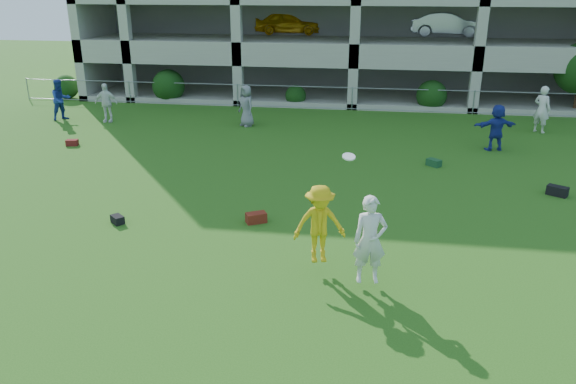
% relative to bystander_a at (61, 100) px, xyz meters
% --- Properties ---
extents(ground, '(100.00, 100.00, 0.00)m').
position_rel_bystander_a_xyz_m(ground, '(13.57, -14.78, -0.96)').
color(ground, '#235114').
rests_on(ground, ground).
extents(bystander_a, '(1.14, 1.19, 1.93)m').
position_rel_bystander_a_xyz_m(bystander_a, '(0.00, 0.00, 0.00)').
color(bystander_a, navy).
rests_on(bystander_a, ground).
extents(bystander_b, '(1.09, 0.52, 1.81)m').
position_rel_bystander_a_xyz_m(bystander_b, '(2.32, -0.09, -0.06)').
color(bystander_b, white).
rests_on(bystander_b, ground).
extents(bystander_c, '(1.07, 1.05, 1.86)m').
position_rel_bystander_a_xyz_m(bystander_c, '(8.97, 0.13, -0.03)').
color(bystander_c, gray).
rests_on(bystander_c, ground).
extents(bystander_d, '(1.76, 0.97, 1.81)m').
position_rel_bystander_a_xyz_m(bystander_d, '(19.43, -2.22, -0.06)').
color(bystander_d, '#213197').
rests_on(bystander_d, ground).
extents(bystander_e, '(0.87, 0.86, 2.03)m').
position_rel_bystander_a_xyz_m(bystander_e, '(21.90, 1.00, 0.05)').
color(bystander_e, silver).
rests_on(bystander_e, ground).
extents(bag_red_a, '(0.63, 0.53, 0.28)m').
position_rel_bystander_a_xyz_m(bag_red_a, '(11.66, -10.58, -0.82)').
color(bag_red_a, '#5D190F').
rests_on(bag_red_a, ground).
extents(bag_black_b, '(0.47, 0.45, 0.22)m').
position_rel_bystander_a_xyz_m(bag_black_b, '(7.91, -11.22, -0.85)').
color(bag_black_b, black).
rests_on(bag_black_b, ground).
extents(bag_black_e, '(0.67, 0.57, 0.30)m').
position_rel_bystander_a_xyz_m(bag_black_e, '(20.44, -7.12, -0.81)').
color(bag_black_e, black).
rests_on(bag_black_e, ground).
extents(bag_red_f, '(0.50, 0.36, 0.24)m').
position_rel_bystander_a_xyz_m(bag_red_f, '(2.73, -4.16, -0.84)').
color(bag_red_f, '#500D13').
rests_on(bag_red_f, ground).
extents(bag_green_g, '(0.57, 0.56, 0.25)m').
position_rel_bystander_a_xyz_m(bag_green_g, '(16.92, -4.67, -0.84)').
color(bag_green_g, '#163D23').
rests_on(bag_green_g, ground).
extents(frisbee_contest, '(2.15, 1.26, 2.78)m').
position_rel_bystander_a_xyz_m(frisbee_contest, '(13.99, -13.29, 0.22)').
color(frisbee_contest, gold).
rests_on(frisbee_contest, ground).
extents(fence, '(36.06, 0.06, 1.20)m').
position_rel_bystander_a_xyz_m(fence, '(13.57, 4.22, -0.35)').
color(fence, gray).
rests_on(fence, ground).
extents(shrub_row, '(34.38, 2.52, 3.50)m').
position_rel_bystander_a_xyz_m(shrub_row, '(18.16, 4.92, 0.55)').
color(shrub_row, '#163D11').
rests_on(shrub_row, ground).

